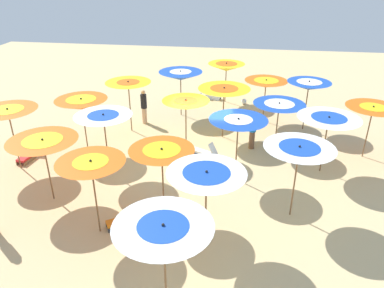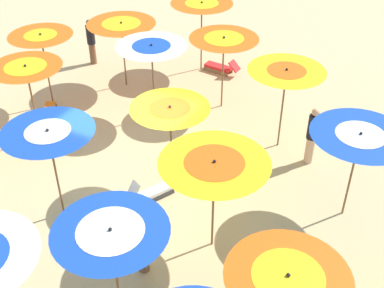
# 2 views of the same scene
# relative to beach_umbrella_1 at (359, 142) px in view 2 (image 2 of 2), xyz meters

# --- Properties ---
(ground) EXTENTS (43.19, 43.19, 0.04)m
(ground) POSITION_rel_beach_umbrella_1_xyz_m (4.93, 1.58, -2.13)
(ground) COLOR #D1B57F
(beach_umbrella_1) EXTENTS (2.21, 2.21, 2.38)m
(beach_umbrella_1) POSITION_rel_beach_umbrella_1_xyz_m (0.00, 0.00, 0.00)
(beach_umbrella_1) COLOR brown
(beach_umbrella_1) RESTS_ON ground
(beach_umbrella_2) EXTENTS (2.08, 2.08, 2.47)m
(beach_umbrella_2) POSITION_rel_beach_umbrella_1_xyz_m (2.33, -2.00, 0.14)
(beach_umbrella_2) COLOR brown
(beach_umbrella_2) RESTS_ON ground
(beach_umbrella_3) EXTENTS (2.10, 2.10, 2.41)m
(beach_umbrella_3) POSITION_rel_beach_umbrella_1_xyz_m (4.67, -3.25, 0.03)
(beach_umbrella_3) COLOR brown
(beach_umbrella_3) RESTS_ON ground
(beach_umbrella_4) EXTENTS (2.14, 2.14, 2.53)m
(beach_umbrella_4) POSITION_rel_beach_umbrella_1_xyz_m (6.41, -5.31, 0.20)
(beach_umbrella_4) COLOR brown
(beach_umbrella_4) RESTS_ON ground
(beach_umbrella_5) EXTENTS (2.08, 2.08, 2.18)m
(beach_umbrella_5) POSITION_rel_beach_umbrella_1_xyz_m (0.23, 4.24, -0.16)
(beach_umbrella_5) COLOR brown
(beach_umbrella_5) RESTS_ON ground
(beach_umbrella_6) EXTENTS (2.30, 2.30, 2.40)m
(beach_umbrella_6) POSITION_rel_beach_umbrella_1_xyz_m (2.41, 2.34, 0.04)
(beach_umbrella_6) COLOR brown
(beach_umbrella_6) RESTS_ON ground
(beach_umbrella_7) EXTENTS (1.91, 1.91, 2.41)m
(beach_umbrella_7) POSITION_rel_beach_umbrella_1_xyz_m (4.20, 0.93, 0.05)
(beach_umbrella_7) COLOR brown
(beach_umbrella_7) RESTS_ON ground
(beach_umbrella_8) EXTENTS (2.09, 2.09, 2.46)m
(beach_umbrella_8) POSITION_rel_beach_umbrella_1_xyz_m (6.27, -1.72, 0.13)
(beach_umbrella_8) COLOR brown
(beach_umbrella_8) RESTS_ON ground
(beach_umbrella_9) EXTENTS (2.24, 2.24, 2.30)m
(beach_umbrella_9) POSITION_rel_beach_umbrella_1_xyz_m (8.19, -3.05, -0.07)
(beach_umbrella_9) COLOR brown
(beach_umbrella_9) RESTS_ON ground
(beach_umbrella_11) EXTENTS (2.14, 2.14, 2.16)m
(beach_umbrella_11) POSITION_rel_beach_umbrella_1_xyz_m (3.35, 4.67, -0.17)
(beach_umbrella_11) COLOR brown
(beach_umbrella_11) RESTS_ON ground
(beach_umbrella_12) EXTENTS (2.06, 2.06, 2.48)m
(beach_umbrella_12) POSITION_rel_beach_umbrella_1_xyz_m (6.03, 3.07, 0.16)
(beach_umbrella_12) COLOR brown
(beach_umbrella_12) RESTS_ON ground
(beach_umbrella_13) EXTENTS (1.96, 1.96, 2.46)m
(beach_umbrella_13) POSITION_rel_beach_umbrella_1_xyz_m (8.59, 0.91, 0.14)
(beach_umbrella_13) COLOR brown
(beach_umbrella_13) RESTS_ON ground
(beach_umbrella_14) EXTENTS (1.93, 1.93, 2.47)m
(beach_umbrella_14) POSITION_rel_beach_umbrella_1_xyz_m (9.60, -0.86, 0.15)
(beach_umbrella_14) COLOR brown
(beach_umbrella_14) RESTS_ON ground
(lounger_0) EXTENTS (1.36, 0.51, 0.57)m
(lounger_0) POSITION_rel_beach_umbrella_1_xyz_m (5.66, -5.37, -1.91)
(lounger_0) COLOR olive
(lounger_0) RESTS_ON ground
(lounger_1) EXTENTS (0.86, 1.27, 0.72)m
(lounger_1) POSITION_rel_beach_umbrella_1_xyz_m (4.41, 1.65, -1.89)
(lounger_1) COLOR #333338
(lounger_1) RESTS_ON ground
(lounger_2) EXTENTS (1.00, 1.31, 0.52)m
(lounger_2) POSITION_rel_beach_umbrella_1_xyz_m (9.19, -0.18, -1.92)
(lounger_2) COLOR #333338
(lounger_2) RESTS_ON ground
(beachgoer_0) EXTENTS (0.30, 0.30, 1.71)m
(beachgoer_0) POSITION_rel_beach_umbrella_1_xyz_m (1.33, -1.62, -1.21)
(beachgoer_0) COLOR #D8A87F
(beachgoer_0) RESTS_ON ground
(beachgoer_1) EXTENTS (0.30, 0.30, 1.73)m
(beachgoer_1) POSITION_rel_beach_umbrella_1_xyz_m (3.39, 3.67, -1.20)
(beachgoer_1) COLOR brown
(beachgoer_1) RESTS_ON ground
(beachgoer_2) EXTENTS (0.30, 0.30, 1.70)m
(beachgoer_2) POSITION_rel_beach_umbrella_1_xyz_m (10.18, -3.90, -1.22)
(beachgoer_2) COLOR brown
(beachgoer_2) RESTS_ON ground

